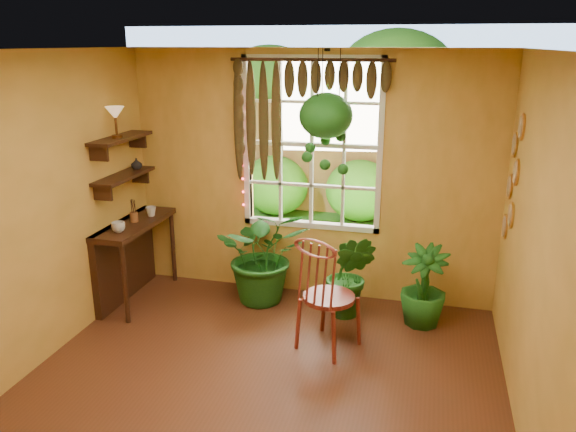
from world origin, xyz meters
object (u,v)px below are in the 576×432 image
at_px(counter_ledge, 128,251).
at_px(windsor_chair, 326,312).
at_px(hanging_basket, 326,123).
at_px(potted_plant_left, 264,254).
at_px(potted_plant_mid, 350,275).

xyz_separation_m(counter_ledge, windsor_chair, (2.33, -0.54, -0.18)).
bearing_deg(counter_ledge, hanging_basket, 11.68).
relative_size(potted_plant_left, potted_plant_mid, 1.19).
height_order(windsor_chair, hanging_basket, hanging_basket).
bearing_deg(potted_plant_mid, hanging_basket, 140.12).
bearing_deg(hanging_basket, potted_plant_mid, -39.88).
height_order(windsor_chair, potted_plant_left, windsor_chair).
xyz_separation_m(windsor_chair, potted_plant_left, (-0.85, 0.84, 0.17)).
distance_m(potted_plant_left, potted_plant_mid, 0.98).
height_order(counter_ledge, hanging_basket, hanging_basket).
bearing_deg(counter_ledge, windsor_chair, -13.08).
xyz_separation_m(windsor_chair, hanging_basket, (-0.22, 0.97, 1.60)).
relative_size(potted_plant_mid, hanging_basket, 0.73).
height_order(counter_ledge, potted_plant_mid, potted_plant_mid).
height_order(windsor_chair, potted_plant_mid, windsor_chair).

